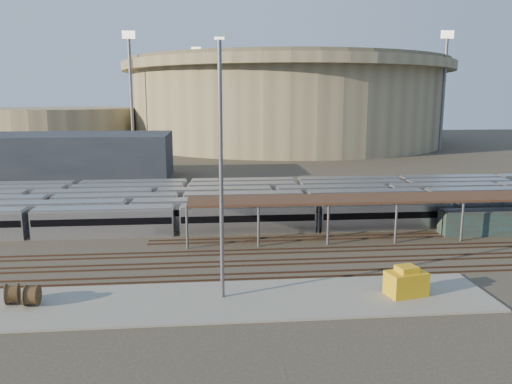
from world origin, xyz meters
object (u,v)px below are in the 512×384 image
Objects in this scene: cable_reel_west at (32,295)px; yard_light_pole at (221,172)px; cable_reel_east at (12,294)px; yellow_equipment at (406,283)px; teal_boxcar at (491,223)px.

yard_light_pole is (16.40, 0.34, 10.44)m from cable_reel_west.
yard_light_pole reaches higher than cable_reel_east.
cable_reel_east reaches higher than cable_reel_west.
yard_light_pole reaches higher than yellow_equipment.
cable_reel_east is (-1.81, 0.47, 0.01)m from cable_reel_west.
yard_light_pole is (-35.97, -18.33, 9.97)m from teal_boxcar.
cable_reel_east is (-54.18, -18.19, -0.46)m from teal_boxcar.
yard_light_pole is 6.47× the size of yellow_equipment.
teal_boxcar is 0.60× the size of yard_light_pole.
yard_light_pole is 19.54m from yellow_equipment.
cable_reel_east is at bearing 165.30° from cable_reel_west.
teal_boxcar is 7.47× the size of cable_reel_west.
cable_reel_east is 34.83m from yellow_equipment.
cable_reel_east is at bearing -159.98° from teal_boxcar.
teal_boxcar is at bearing 19.62° from cable_reel_west.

